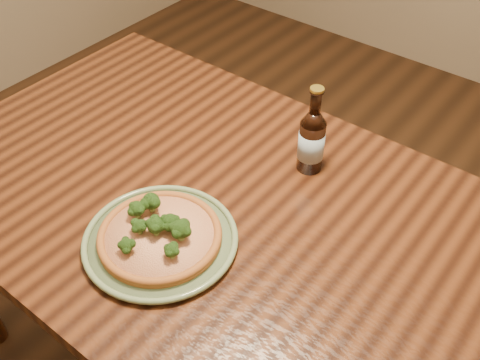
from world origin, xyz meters
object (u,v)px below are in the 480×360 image
Objects in this scene: table at (238,240)px; plate at (160,240)px; beer_bottle at (312,140)px; pizza at (160,234)px.

plate reaches higher than table.
table is at bearing 67.79° from plate.
table is 6.99× the size of beer_bottle.
beer_bottle reaches higher than plate.
pizza is (-0.00, 0.00, 0.02)m from plate.
pizza is 1.15× the size of beer_bottle.
pizza reaches higher than plate.
beer_bottle is at bearing 79.42° from table.
plate is 0.02m from pizza.
table is 0.29m from beer_bottle.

